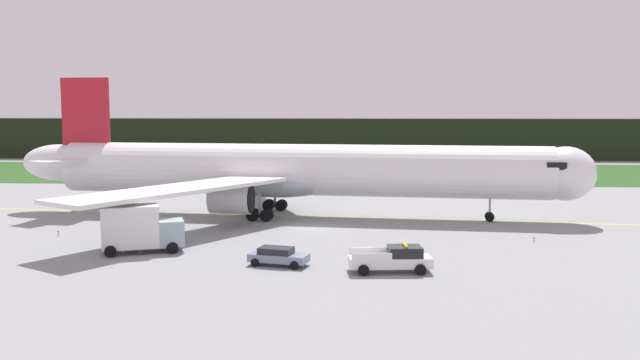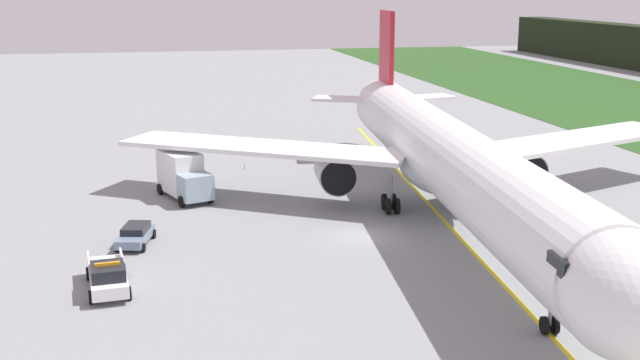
{
  "view_description": "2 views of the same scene",
  "coord_description": "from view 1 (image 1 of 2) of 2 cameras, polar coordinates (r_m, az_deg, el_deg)",
  "views": [
    {
      "loc": [
        4.26,
        -62.79,
        11.33
      ],
      "look_at": [
        0.43,
        4.89,
        3.98
      ],
      "focal_mm": 38.51,
      "sensor_mm": 36.0,
      "label": 1
    },
    {
      "loc": [
        50.49,
        -13.98,
        16.74
      ],
      "look_at": [
        1.7,
        -3.34,
        4.53
      ],
      "focal_mm": 45.04,
      "sensor_mm": 36.0,
      "label": 2
    }
  ],
  "objects": [
    {
      "name": "taxiway_edge_light_east",
      "position": [
        60.32,
        17.37,
        -4.72
      ],
      "size": [
        0.12,
        0.12,
        0.39
      ],
      "color": "yellow",
      "rests_on": "ground"
    },
    {
      "name": "distant_tree_line",
      "position": [
        147.26,
        1.58,
        3.45
      ],
      "size": [
        288.0,
        6.54,
        8.6
      ],
      "primitive_type": "cube",
      "color": "black",
      "rests_on": "ground"
    },
    {
      "name": "ops_pickup_truck",
      "position": [
        47.43,
        6.11,
        -6.54
      ],
      "size": [
        5.8,
        2.67,
        1.94
      ],
      "color": "white",
      "rests_on": "ground"
    },
    {
      "name": "airliner",
      "position": [
        70.22,
        -2.18,
        0.75
      ],
      "size": [
        59.66,
        48.53,
        14.3
      ],
      "color": "white",
      "rests_on": "ground"
    },
    {
      "name": "catering_truck",
      "position": [
        54.94,
        -14.8,
        -3.89
      ],
      "size": [
        6.61,
        4.37,
        3.86
      ],
      "color": "#92AAB6",
      "rests_on": "ground"
    },
    {
      "name": "taxiway_edge_light_west",
      "position": [
        64.04,
        -20.92,
        -4.16
      ],
      "size": [
        0.12,
        0.12,
        0.5
      ],
      "color": "yellow",
      "rests_on": "ground"
    },
    {
      "name": "ground",
      "position": [
        63.95,
        -0.63,
        -4.01
      ],
      "size": [
        320.0,
        320.0,
        0.0
      ],
      "primitive_type": "plane",
      "color": "gray"
    },
    {
      "name": "staff_car",
      "position": [
        49.18,
        -3.51,
        -6.3
      ],
      "size": [
        4.48,
        2.72,
        1.3
      ],
      "color": "slate",
      "rests_on": "ground"
    },
    {
      "name": "grass_verge",
      "position": [
        116.51,
        1.13,
        0.62
      ],
      "size": [
        320.0,
        37.0,
        0.04
      ],
      "primitive_type": "cube",
      "color": "#284F1F",
      "rests_on": "ground"
    },
    {
      "name": "taxiway_centerline_main",
      "position": [
        70.69,
        -1.6,
        -3.03
      ],
      "size": [
        79.35,
        8.28,
        0.01
      ],
      "primitive_type": "cube",
      "rotation": [
        0.0,
        0.0,
        -0.1
      ],
      "color": "yellow",
      "rests_on": "ground"
    }
  ]
}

